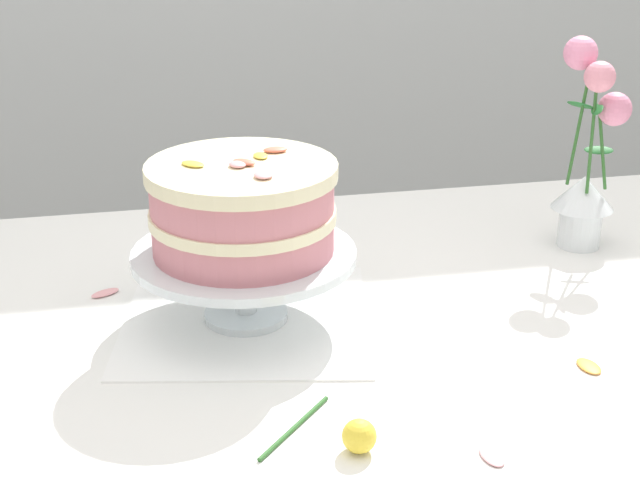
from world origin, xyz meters
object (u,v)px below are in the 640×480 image
Objects in this scene: layer_cake at (243,207)px; flower_vase at (587,165)px; cake_stand at (244,262)px; dining_table at (372,394)px; fallen_rose at (355,435)px.

layer_cake is 0.74× the size of flower_vase.
flower_vase is (0.55, 0.15, 0.05)m from cake_stand.
flower_vase reaches higher than layer_cake.
fallen_rose reaches higher than dining_table.
layer_cake reaches higher than cake_stand.
cake_stand is 0.57m from flower_vase.
cake_stand is at bearing -164.71° from flower_vase.
fallen_rose is at bearing -135.67° from flower_vase.
layer_cake is at bearing 155.29° from dining_table.
dining_table is at bearing -24.71° from layer_cake.
layer_cake is 0.35m from fallen_rose.
cake_stand is 0.33m from fallen_rose.
layer_cake is at bearing -164.71° from flower_vase.
flower_vase reaches higher than cake_stand.
fallen_rose is at bearing -77.26° from layer_cake.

